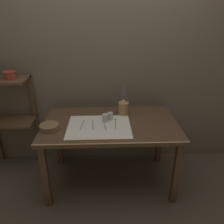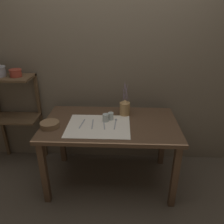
# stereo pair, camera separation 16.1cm
# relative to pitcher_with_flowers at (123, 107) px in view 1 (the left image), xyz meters

# --- Properties ---
(ground_plane) EXTENTS (12.00, 12.00, 0.00)m
(ground_plane) POSITION_rel_pitcher_with_flowers_xyz_m (-0.15, -0.19, -0.84)
(ground_plane) COLOR brown
(stone_wall_back) EXTENTS (7.00, 0.06, 2.40)m
(stone_wall_back) POSITION_rel_pitcher_with_flowers_xyz_m (-0.15, 0.32, 0.36)
(stone_wall_back) COLOR #6B5E4C
(stone_wall_back) RESTS_ON ground_plane
(wooden_table) EXTENTS (1.39, 0.81, 0.76)m
(wooden_table) POSITION_rel_pitcher_with_flowers_xyz_m (-0.15, -0.19, -0.18)
(wooden_table) COLOR #4C3523
(wooden_table) RESTS_ON ground_plane
(wooden_shelf_unit) EXTENTS (0.56, 0.32, 1.15)m
(wooden_shelf_unit) POSITION_rel_pitcher_with_flowers_xyz_m (-1.33, 0.15, -0.04)
(wooden_shelf_unit) COLOR brown
(wooden_shelf_unit) RESTS_ON ground_plane
(linen_cloth) EXTENTS (0.63, 0.50, 0.00)m
(linen_cloth) POSITION_rel_pitcher_with_flowers_xyz_m (-0.27, -0.28, -0.08)
(linen_cloth) COLOR silver
(linen_cloth) RESTS_ON wooden_table
(pitcher_with_flowers) EXTENTS (0.11, 0.11, 0.38)m
(pitcher_with_flowers) POSITION_rel_pitcher_with_flowers_xyz_m (0.00, 0.00, 0.00)
(pitcher_with_flowers) COLOR #A87F4C
(pitcher_with_flowers) RESTS_ON wooden_table
(wooden_bowl) EXTENTS (0.19, 0.19, 0.05)m
(wooden_bowl) POSITION_rel_pitcher_with_flowers_xyz_m (-0.75, -0.32, -0.06)
(wooden_bowl) COLOR brown
(wooden_bowl) RESTS_ON wooden_table
(glass_tumbler_near) EXTENTS (0.06, 0.06, 0.08)m
(glass_tumbler_near) POSITION_rel_pitcher_with_flowers_xyz_m (-0.20, -0.18, -0.04)
(glass_tumbler_near) COLOR #B7C1BC
(glass_tumbler_near) RESTS_ON wooden_table
(glass_tumbler_far) EXTENTS (0.06, 0.06, 0.08)m
(glass_tumbler_far) POSITION_rel_pitcher_with_flowers_xyz_m (-0.15, -0.13, -0.04)
(glass_tumbler_far) COLOR #B7C1BC
(glass_tumbler_far) RESTS_ON wooden_table
(fork_outer) EXTENTS (0.04, 0.20, 0.00)m
(fork_outer) POSITION_rel_pitcher_with_flowers_xyz_m (-0.44, -0.24, -0.08)
(fork_outer) COLOR #939399
(fork_outer) RESTS_ON wooden_table
(fork_inner) EXTENTS (0.02, 0.20, 0.00)m
(fork_inner) POSITION_rel_pitcher_with_flowers_xyz_m (-0.33, -0.25, -0.08)
(fork_inner) COLOR #939399
(fork_inner) RESTS_ON wooden_table
(knife_center) EXTENTS (0.04, 0.20, 0.00)m
(knife_center) POSITION_rel_pitcher_with_flowers_xyz_m (-0.21, -0.25, -0.08)
(knife_center) COLOR #939399
(knife_center) RESTS_ON wooden_table
(spoon_inner) EXTENTS (0.03, 0.21, 0.02)m
(spoon_inner) POSITION_rel_pitcher_with_flowers_xyz_m (-0.10, -0.19, -0.08)
(spoon_inner) COLOR #939399
(spoon_inner) RESTS_ON wooden_table
(metal_pot_small) EXTENTS (0.13, 0.13, 0.08)m
(metal_pot_small) POSITION_rel_pitcher_with_flowers_xyz_m (-1.21, 0.11, 0.35)
(metal_pot_small) COLOR #9E3828
(metal_pot_small) RESTS_ON wooden_shelf_unit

